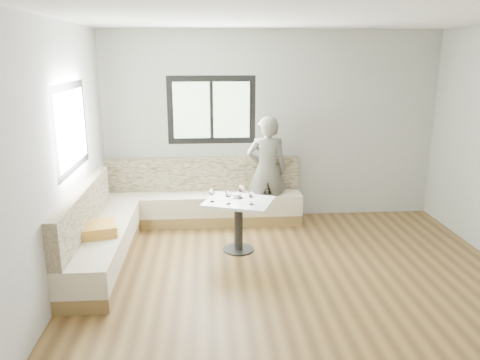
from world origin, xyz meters
name	(u,v)px	position (x,y,z in m)	size (l,w,h in m)	color
room	(297,161)	(-0.08, 0.08, 1.41)	(5.01, 5.01, 2.81)	brown
banquette	(163,215)	(-1.59, 1.63, 0.33)	(2.91, 2.80, 0.95)	olive
table	(239,213)	(-0.59, 1.16, 0.50)	(0.98, 0.88, 0.67)	black
person	(267,170)	(-0.11, 2.17, 0.80)	(0.59, 0.38, 1.61)	#68665D
olive_ramekin	(237,195)	(-0.61, 1.30, 0.69)	(0.11, 0.11, 0.05)	white
wine_glass_a	(212,192)	(-0.92, 1.13, 0.79)	(0.08, 0.08, 0.18)	white
wine_glass_b	(229,194)	(-0.73, 1.03, 0.79)	(0.08, 0.08, 0.18)	white
wine_glass_c	(252,195)	(-0.44, 0.99, 0.79)	(0.08, 0.08, 0.18)	white
wine_glass_d	(241,189)	(-0.55, 1.25, 0.79)	(0.08, 0.08, 0.18)	white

